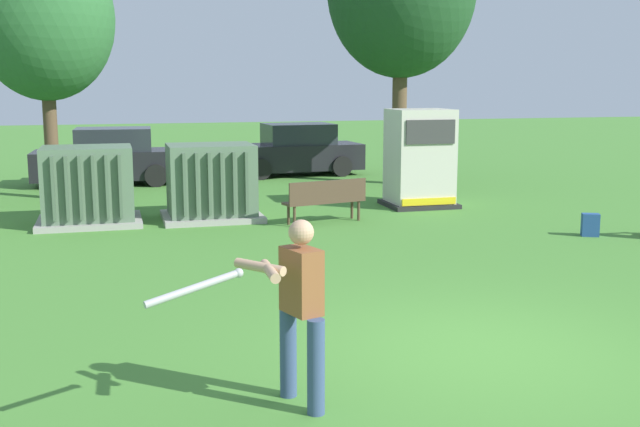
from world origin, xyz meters
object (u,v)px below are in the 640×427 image
(transformer_west, at_px, (88,187))
(parked_car_leftmost, at_px, (110,158))
(backpack, at_px, (590,225))
(park_bench, at_px, (326,198))
(transformer_mid_west, at_px, (211,183))
(parked_car_left_of_center, at_px, (295,151))
(batter, at_px, (296,304))
(generator_enclosure, at_px, (420,159))

(transformer_west, relative_size, parked_car_leftmost, 0.49)
(parked_car_leftmost, bearing_deg, backpack, -49.21)
(transformer_west, xyz_separation_m, park_bench, (4.79, -1.17, -0.25))
(transformer_mid_west, relative_size, parked_car_leftmost, 0.49)
(park_bench, xyz_separation_m, parked_car_left_of_center, (1.34, 8.39, 0.22))
(parked_car_leftmost, bearing_deg, parked_car_left_of_center, 7.88)
(batter, relative_size, parked_car_left_of_center, 0.41)
(park_bench, relative_size, batter, 1.06)
(parked_car_leftmost, bearing_deg, transformer_mid_west, -72.45)
(batter, bearing_deg, transformer_west, 101.41)
(park_bench, bearing_deg, batter, -107.35)
(batter, bearing_deg, transformer_mid_west, 87.04)
(batter, height_order, backpack, batter)
(transformer_mid_west, relative_size, park_bench, 1.14)
(backpack, bearing_deg, transformer_mid_west, 151.11)
(batter, xyz_separation_m, parked_car_leftmost, (-1.55, 16.46, -0.22))
(batter, distance_m, parked_car_left_of_center, 17.72)
(batter, distance_m, parked_car_leftmost, 16.53)
(parked_car_leftmost, bearing_deg, batter, -84.63)
(generator_enclosure, bearing_deg, batter, -117.88)
(transformer_west, bearing_deg, backpack, -22.32)
(transformer_mid_west, relative_size, backpack, 4.77)
(park_bench, bearing_deg, parked_car_leftmost, 119.56)
(transformer_mid_west, xyz_separation_m, parked_car_left_of_center, (3.59, 7.30, -0.04))
(transformer_west, xyz_separation_m, backpack, (9.33, -3.83, -0.57))
(park_bench, height_order, parked_car_left_of_center, parked_car_left_of_center)
(transformer_mid_west, bearing_deg, parked_car_left_of_center, 63.78)
(park_bench, bearing_deg, parked_car_left_of_center, 80.90)
(backpack, bearing_deg, park_bench, 149.65)
(transformer_mid_west, distance_m, backpack, 7.78)
(batter, distance_m, backpack, 9.61)
(park_bench, xyz_separation_m, backpack, (4.54, -2.66, -0.32))
(batter, bearing_deg, parked_car_left_of_center, 76.60)
(transformer_west, bearing_deg, parked_car_leftmost, 85.77)
(generator_enclosure, xyz_separation_m, parked_car_leftmost, (-7.06, 6.03, -0.38))
(transformer_mid_west, relative_size, parked_car_left_of_center, 0.49)
(transformer_west, xyz_separation_m, batter, (2.02, -10.02, 0.19))
(parked_car_left_of_center, bearing_deg, transformer_west, -130.35)
(backpack, xyz_separation_m, parked_car_left_of_center, (-3.20, 11.05, 0.54))
(transformer_west, distance_m, generator_enclosure, 7.55)
(parked_car_leftmost, bearing_deg, park_bench, -60.44)
(generator_enclosure, bearing_deg, parked_car_leftmost, 139.48)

